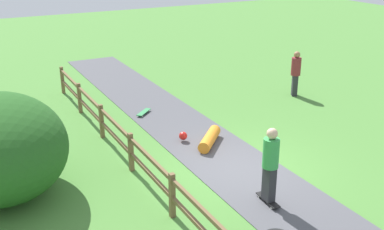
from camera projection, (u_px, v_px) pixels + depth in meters
ground_plane at (238, 169)px, 12.98m from camera, size 60.00×60.00×0.00m
asphalt_path at (238, 169)px, 12.98m from camera, size 2.40×28.00×0.02m
wooden_fence at (150, 168)px, 11.61m from camera, size 0.12×18.12×1.10m
skater_riding at (270, 162)px, 10.94m from camera, size 0.40×0.81×1.92m
skater_fallen at (207, 139)px, 14.44m from camera, size 1.37×1.36×0.36m
skateboard_loose at (144, 112)px, 16.95m from camera, size 0.73×0.68×0.08m
bystander_maroon at (296, 71)px, 18.67m from camera, size 0.52×0.52×1.80m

